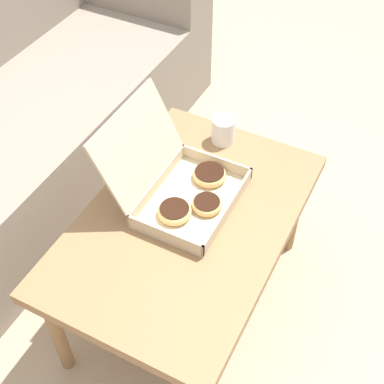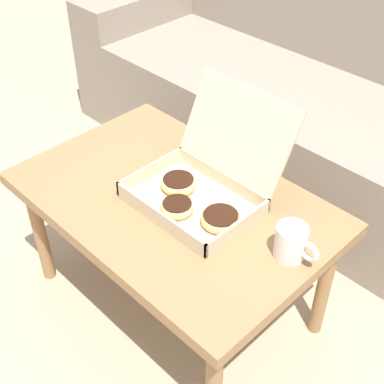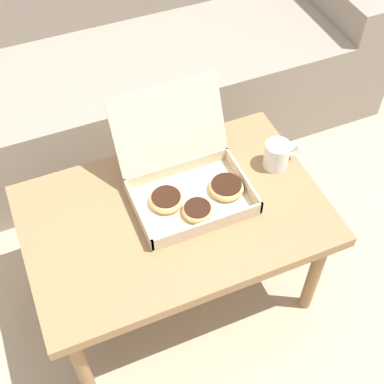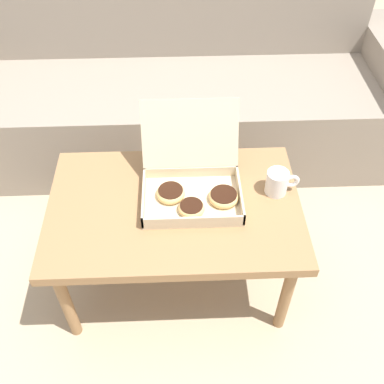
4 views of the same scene
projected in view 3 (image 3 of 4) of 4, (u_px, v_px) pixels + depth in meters
name	position (u px, v px, depth m)	size (l,w,h in m)	color
ground_plane	(162.00, 253.00, 2.13)	(12.00, 12.00, 0.00)	tan
couch	(95.00, 73.00, 2.36)	(2.56, 0.79, 0.93)	gray
coffee_table	(175.00, 221.00, 1.71)	(0.94, 0.62, 0.47)	#997047
pastry_box	(189.00, 182.00, 1.68)	(0.36, 0.38, 0.29)	beige
coffee_mug	(278.00, 155.00, 1.76)	(0.13, 0.08, 0.10)	white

